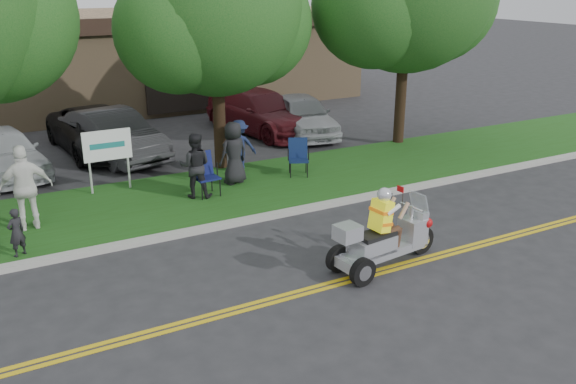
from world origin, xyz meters
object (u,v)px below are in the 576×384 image
lawn_chair_b (204,171)px  parked_car_right (262,112)px  spectator_adult_right (26,188)px  parked_car_mid (99,131)px  parked_car_far_left (4,152)px  spectator_adult_mid (195,166)px  trike_scooter (383,240)px  parked_car_left (113,135)px  lawn_chair_a (298,154)px  parked_car_far_right (302,115)px

lawn_chair_b → parked_car_right: 7.22m
spectator_adult_right → parked_car_mid: 6.78m
parked_car_far_left → spectator_adult_mid: bearing=-59.6°
lawn_chair_b → spectator_adult_right: bearing=178.4°
trike_scooter → parked_car_left: (-2.84, 10.31, 0.17)m
parked_car_far_left → parked_car_left: size_ratio=0.90×
lawn_chair_a → parked_car_far_right: (2.59, 4.29, 0.05)m
trike_scooter → spectator_adult_mid: (-1.92, 5.38, 0.36)m
trike_scooter → parked_car_right: trike_scooter is taller
spectator_adult_right → parked_car_right: size_ratio=0.37×
lawn_chair_b → parked_car_right: parked_car_right is taller
lawn_chair_a → spectator_adult_mid: 3.29m
parked_car_mid → parked_car_right: bearing=-6.8°
lawn_chair_a → spectator_adult_mid: spectator_adult_mid is taller
lawn_chair_b → parked_car_mid: (-1.42, 5.85, -0.02)m
parked_car_right → trike_scooter: bearing=-114.8°
parked_car_mid → parked_car_left: bearing=-82.2°
spectator_adult_mid → parked_car_left: size_ratio=0.36×
lawn_chair_a → parked_car_far_left: parked_car_far_left is taller
trike_scooter → lawn_chair_b: 5.72m
spectator_adult_right → spectator_adult_mid: bearing=-177.9°
parked_car_right → parked_car_far_right: parked_car_right is taller
lawn_chair_b → parked_car_far_right: bearing=34.5°
trike_scooter → parked_car_right: (2.80, 11.16, 0.18)m
spectator_adult_right → parked_car_mid: spectator_adult_right is taller
parked_car_far_left → parked_car_left: (3.20, 0.31, 0.06)m
spectator_adult_right → parked_car_right: (8.74, 5.96, -0.31)m
lawn_chair_a → parked_car_mid: bearing=153.6°
parked_car_right → parked_car_left: bearing=177.9°
spectator_adult_right → parked_car_left: (3.11, 5.11, -0.32)m
parked_car_far_right → trike_scooter: bearing=-100.3°
spectator_adult_right → parked_car_far_left: (-0.09, 4.80, -0.37)m
spectator_adult_mid → parked_car_right: (4.72, 5.78, -0.18)m
lawn_chair_b → parked_car_mid: parked_car_mid is taller
spectator_adult_right → parked_car_right: 10.59m
parked_car_far_left → lawn_chair_b: bearing=-57.2°
parked_car_mid → parked_car_far_right: bearing=-15.1°
lawn_chair_a → parked_car_left: (-4.18, 4.50, 0.07)m
parked_car_far_right → spectator_adult_right: bearing=-142.7°
trike_scooter → parked_car_left: size_ratio=0.56×
parked_car_far_left → parked_car_mid: (2.96, 1.33, 0.01)m
parked_car_far_left → parked_car_mid: bearing=12.8°
spectator_adult_mid → parked_car_mid: size_ratio=0.33×
parked_car_left → parked_car_far_right: 6.77m
trike_scooter → parked_car_far_left: bearing=114.3°
lawn_chair_a → parked_car_right: (1.46, 5.35, 0.07)m
parked_car_left → parked_car_far_right: size_ratio=1.07×
spectator_adult_mid → parked_car_left: 5.01m
trike_scooter → parked_car_mid: trike_scooter is taller
lawn_chair_a → parked_car_left: parked_car_left is taller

